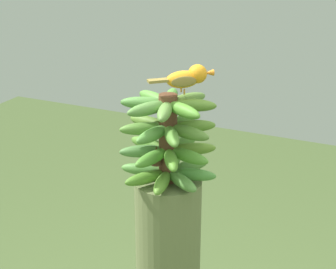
# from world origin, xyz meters

# --- Properties ---
(banana_bunch) EXTENTS (0.30, 0.30, 0.28)m
(banana_bunch) POSITION_xyz_m (0.00, 0.00, 1.52)
(banana_bunch) COLOR brown
(banana_bunch) RESTS_ON banana_tree
(perched_bird) EXTENTS (0.16, 0.15, 0.08)m
(perched_bird) POSITION_xyz_m (-0.05, -0.04, 1.70)
(perched_bird) COLOR #C68933
(perched_bird) RESTS_ON banana_bunch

